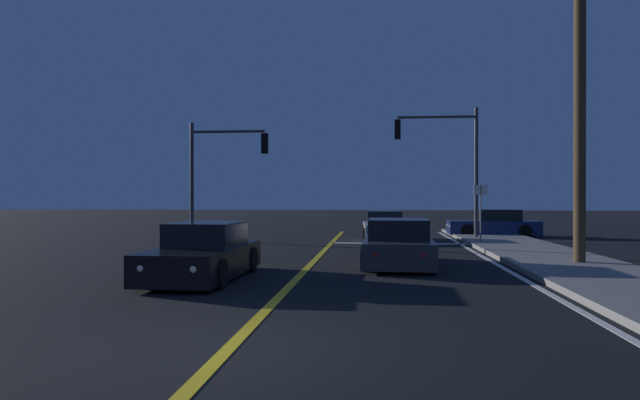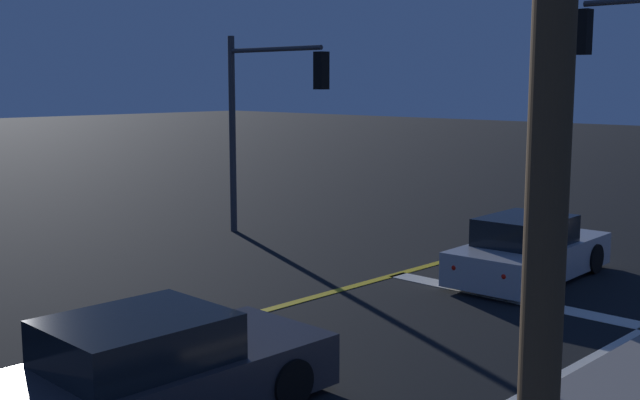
# 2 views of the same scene
# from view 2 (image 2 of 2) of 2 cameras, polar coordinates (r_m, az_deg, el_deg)

# --- Properties ---
(lane_line_center) EXTENTS (0.20, 31.72, 0.01)m
(lane_line_center) POSITION_cam_2_polar(r_m,az_deg,el_deg) (12.34, -18.26, -11.30)
(lane_line_center) COLOR gold
(lane_line_center) RESTS_ON ground
(stop_bar) EXTENTS (5.62, 0.50, 0.01)m
(stop_bar) POSITION_cam_2_polar(r_m,az_deg,el_deg) (15.71, 13.55, -6.87)
(stop_bar) COLOR silver
(stop_bar) RESTS_ON ground
(car_side_waiting_silver) EXTENTS (1.98, 4.39, 1.34)m
(car_side_waiting_silver) POSITION_cam_2_polar(r_m,az_deg,el_deg) (17.25, 14.68, -3.58)
(car_side_waiting_silver) COLOR #B2B5BA
(car_side_waiting_silver) RESTS_ON ground
(car_far_approaching_charcoal) EXTENTS (2.05, 4.53, 1.34)m
(car_far_approaching_charcoal) POSITION_cam_2_polar(r_m,az_deg,el_deg) (10.09, -11.86, -12.06)
(car_far_approaching_charcoal) COLOR #2D2D33
(car_far_approaching_charcoal) RESTS_ON ground
(traffic_signal_far_left) EXTENTS (3.58, 0.28, 5.31)m
(traffic_signal_far_left) POSITION_cam_2_polar(r_m,az_deg,el_deg) (20.91, -3.97, 6.87)
(traffic_signal_far_left) COLOR #38383D
(traffic_signal_far_left) RESTS_ON ground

